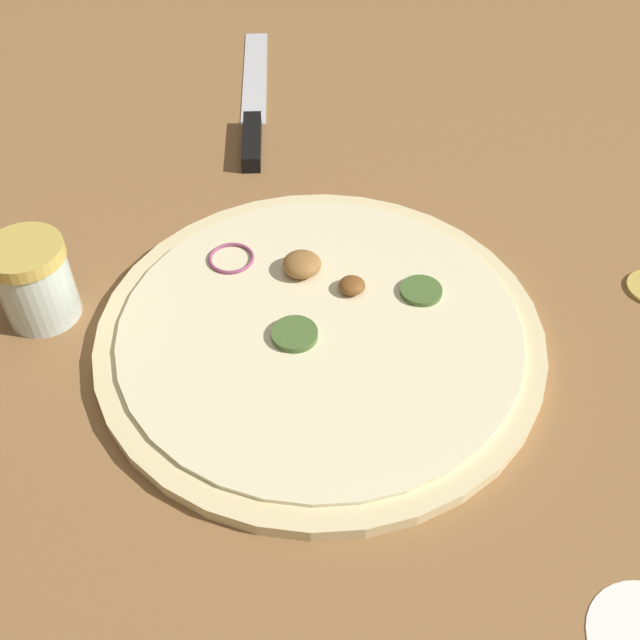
{
  "coord_description": "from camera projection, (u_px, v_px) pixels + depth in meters",
  "views": [
    {
      "loc": [
        0.37,
        -0.23,
        0.47
      ],
      "look_at": [
        0.0,
        0.0,
        0.02
      ],
      "focal_mm": 42.0,
      "sensor_mm": 36.0,
      "label": 1
    }
  ],
  "objects": [
    {
      "name": "ground_plane",
      "position": [
        320.0,
        338.0,
        0.63
      ],
      "size": [
        3.0,
        3.0,
        0.0
      ],
      "primitive_type": "plane",
      "color": "olive"
    },
    {
      "name": "pizza",
      "position": [
        320.0,
        331.0,
        0.63
      ],
      "size": [
        0.37,
        0.37,
        0.03
      ],
      "color": "beige",
      "rests_on": "ground_plane"
    },
    {
      "name": "knife",
      "position": [
        253.0,
        117.0,
        0.87
      ],
      "size": [
        0.3,
        0.18,
        0.02
      ],
      "rotation": [
        0.0,
        0.0,
        2.63
      ],
      "color": "silver",
      "rests_on": "ground_plane"
    },
    {
      "name": "spice_jar",
      "position": [
        34.0,
        281.0,
        0.63
      ],
      "size": [
        0.07,
        0.07,
        0.08
      ],
      "color": "silver",
      "rests_on": "ground_plane"
    }
  ]
}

